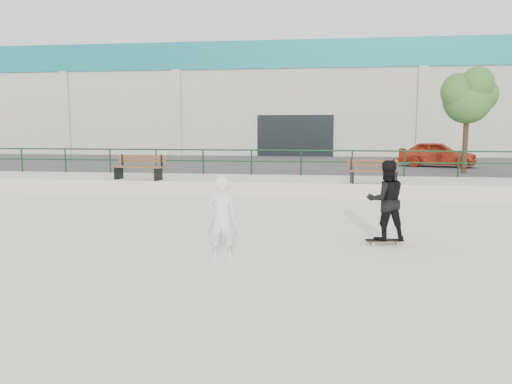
# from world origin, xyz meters

# --- Properties ---
(ground) EXTENTS (120.00, 120.00, 0.00)m
(ground) POSITION_xyz_m (0.00, 0.00, 0.00)
(ground) COLOR silver
(ground) RESTS_ON ground
(ledge) EXTENTS (30.00, 3.00, 0.50)m
(ledge) POSITION_xyz_m (0.00, 9.50, 0.25)
(ledge) COLOR beige
(ledge) RESTS_ON ground
(parking_strip) EXTENTS (60.00, 14.00, 0.50)m
(parking_strip) POSITION_xyz_m (0.00, 18.00, 0.25)
(parking_strip) COLOR #3F3F3F
(parking_strip) RESTS_ON ground
(railing) EXTENTS (28.00, 0.06, 1.03)m
(railing) POSITION_xyz_m (-0.00, 10.80, 1.24)
(railing) COLOR #13351A
(railing) RESTS_ON ledge
(commercial_building) EXTENTS (44.20, 16.33, 8.00)m
(commercial_building) POSITION_xyz_m (-0.00, 31.99, 4.58)
(commercial_building) COLOR beige
(commercial_building) RESTS_ON ground
(bench_left) EXTENTS (2.04, 0.89, 0.91)m
(bench_left) POSITION_xyz_m (-4.85, 8.47, 0.95)
(bench_left) COLOR brown
(bench_left) RESTS_ON ledge
(bench_right) EXTENTS (1.82, 0.71, 0.82)m
(bench_right) POSITION_xyz_m (3.59, 8.46, 0.90)
(bench_right) COLOR brown
(bench_right) RESTS_ON ledge
(tree) EXTENTS (2.44, 2.17, 4.33)m
(tree) POSITION_xyz_m (7.77, 12.78, 3.75)
(tree) COLOR #3D291E
(tree) RESTS_ON parking_strip
(red_car) EXTENTS (3.89, 2.43, 1.23)m
(red_car) POSITION_xyz_m (7.35, 16.11, 1.12)
(red_car) COLOR #AA2B14
(red_car) RESTS_ON parking_strip
(skateboard) EXTENTS (0.80, 0.33, 0.09)m
(skateboard) POSITION_xyz_m (3.18, 1.37, 0.07)
(skateboard) COLOR black
(skateboard) RESTS_ON ground
(standing_skater) EXTENTS (0.92, 0.78, 1.66)m
(standing_skater) POSITION_xyz_m (3.18, 1.37, 0.93)
(standing_skater) COLOR black
(standing_skater) RESTS_ON skateboard
(seated_skater) EXTENTS (0.57, 0.38, 1.56)m
(seated_skater) POSITION_xyz_m (0.07, -0.34, 0.78)
(seated_skater) COLOR white
(seated_skater) RESTS_ON ground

